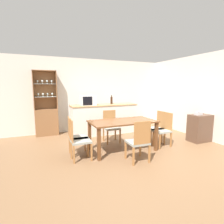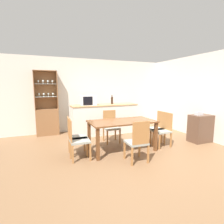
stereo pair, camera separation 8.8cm
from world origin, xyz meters
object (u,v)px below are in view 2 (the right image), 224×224
Objects in this scene: dining_chair_head_far at (111,127)px; wine_bottle at (112,100)px; dining_chair_side_right_near at (162,130)px; dining_chair_side_left_near at (78,140)px; display_cabinet at (47,116)px; dining_table at (122,125)px; dining_chair_side_right_far at (157,128)px; dining_chair_side_left_far at (75,137)px; microwave at (88,100)px; telephone at (199,114)px; dining_chair_head_near at (137,142)px; side_cabinet at (200,128)px.

dining_chair_head_far is 2.95× the size of wine_bottle.
dining_chair_side_right_near is 1.00× the size of dining_chair_side_left_near.
dining_chair_side_left_near is (-2.26, 0.00, 0.00)m from dining_chair_side_right_near.
dining_chair_side_right_near is at bearing -40.01° from display_cabinet.
dining_chair_side_right_near is at bearing -6.32° from dining_table.
dining_chair_head_far and dining_chair_side_left_near have the same top height.
wine_bottle reaches higher than dining_chair_side_right_far.
dining_chair_side_left_near reaches higher than dining_table.
wine_bottle is at bearing -110.83° from dining_chair_head_far.
dining_chair_side_left_near is at bearing -173.73° from dining_table.
dining_table is 1.79× the size of dining_chair_side_left_far.
dining_chair_side_right_near is 2.46m from microwave.
wine_bottle is at bearing 20.37° from dining_chair_side_right_near.
telephone is at bearing 90.40° from dining_chair_side_left_near.
dining_table is at bearing -76.01° from microwave.
dining_chair_head_near is (-0.00, -1.49, 0.00)m from dining_chair_head_far.
dining_chair_side_left_far and dining_chair_side_left_near have the same top height.
dining_chair_side_right_near is 1.00× the size of dining_chair_side_right_far.
display_cabinet is at bearing 49.04° from dining_chair_side_right_near.
side_cabinet is (2.39, 0.51, -0.05)m from dining_chair_head_near.
dining_chair_side_right_near is 1.26m from side_cabinet.
display_cabinet is 6.82× the size of wine_bottle.
dining_chair_head_far is 1.00× the size of dining_chair_side_left_far.
wine_bottle is at bearing 82.44° from dining_chair_head_near.
dining_chair_side_right_near is (1.13, -0.87, 0.00)m from dining_chair_head_far.
dining_chair_side_right_far is at bearing 6.32° from dining_table.
wine_bottle is (0.42, 1.69, 0.47)m from dining_table.
microwave reaches higher than dining_chair_side_left_far.
dining_chair_side_left_near and dining_chair_side_right_far have the same top height.
dining_chair_head_far reaches higher than dining_table.
microwave reaches higher than dining_chair_side_right_near.
dining_chair_head_far is 1.93× the size of microwave.
dining_chair_head_far and dining_chair_head_near have the same top height.
wine_bottle is 2.84m from side_cabinet.
dining_chair_side_right_near is at bearing 87.77° from dining_chair_side_left_far.
display_cabinet is 3.64m from dining_chair_side_right_near.
dining_chair_side_left_near is (0.53, -2.34, -0.17)m from display_cabinet.
dining_table is 1.16m from dining_chair_side_right_far.
side_cabinet reaches higher than dining_table.
wine_bottle is 0.39× the size of side_cabinet.
display_cabinet is 4.65m from telephone.
wine_bottle reaches higher than side_cabinet.
dining_chair_side_right_near is at bearing -68.67° from wine_bottle.
dining_chair_head_near is 4.67× the size of telephone.
dining_chair_head_near and dining_chair_side_right_far have the same top height.
dining_chair_head_near and dining_chair_side_right_near have the same top height.
microwave is at bearing 159.04° from dining_chair_side_left_far.
wine_bottle is at bearing 25.32° from dining_chair_side_right_far.
dining_chair_side_right_near is at bearing 145.43° from dining_chair_head_far.
dining_chair_head_near and dining_chair_side_left_near have the same top height.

